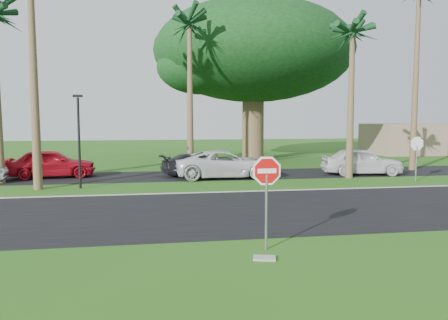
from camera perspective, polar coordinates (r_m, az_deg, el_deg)
name	(u,v)px	position (r m, az deg, el deg)	size (l,w,h in m)	color
ground	(228,224)	(14.58, 0.51, -8.30)	(120.00, 120.00, 0.00)	#1F5A16
road	(219,211)	(16.51, -0.69, -6.65)	(120.00, 8.00, 0.02)	black
parking_strip	(193,175)	(26.79, -4.10, -2.03)	(120.00, 5.00, 0.02)	black
curb	(206,193)	(20.45, -2.42, -4.26)	(120.00, 0.12, 0.06)	gray
stop_sign_near	(267,183)	(11.47, 5.58, -3.03)	(1.05, 0.07, 2.62)	gray
stop_sign_far	(417,150)	(26.34, 23.88, 1.26)	(1.05, 0.07, 2.62)	gray
palm_center	(190,28)	(28.65, -4.52, 16.85)	(5.00, 5.00, 10.50)	brown
palm_right_near	(353,36)	(26.98, 16.45, 15.27)	(5.00, 5.00, 9.50)	brown
canopy_tree	(253,53)	(37.35, 3.87, 13.81)	(16.50, 16.50, 13.12)	brown
streetlight_right	(79,135)	(22.75, -18.42, 3.08)	(0.45, 0.25, 4.64)	black
building_far	(419,139)	(47.96, 24.08, 2.56)	(10.00, 6.00, 3.00)	gray
car_red	(51,164)	(27.52, -21.64, -0.44)	(2.00, 4.97, 1.69)	#A80E1A
car_dark	(199,165)	(26.57, -3.31, -0.66)	(1.87, 4.60, 1.34)	black
car_minivan	(225,164)	(25.50, 0.18, -0.58)	(2.68, 5.81, 1.62)	silver
car_pickup	(362,162)	(28.33, 17.56, -0.20)	(1.96, 4.86, 1.66)	silver
utility_slab	(264,258)	(11.07, 5.29, -12.63)	(0.55, 0.35, 0.06)	gray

